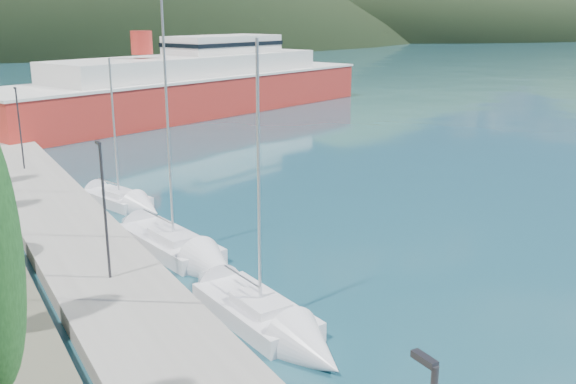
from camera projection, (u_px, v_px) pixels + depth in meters
ground at (6, 80)px, 121.04m from camera, size 1400.00×1400.00×0.00m
quay at (57, 216)px, 38.29m from camera, size 5.00×88.00×0.80m
lamp_posts at (97, 199)px, 28.47m from camera, size 0.15×44.59×6.06m
sailboat_near at (284, 332)px, 24.44m from camera, size 3.21×8.67×12.20m
sailboat_mid at (193, 257)px, 31.96m from camera, size 4.06×10.07×14.09m
sailboat_far at (132, 204)px, 40.89m from camera, size 4.24×7.35×10.29m
ferry at (194, 87)px, 79.52m from camera, size 54.60×29.45×10.72m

